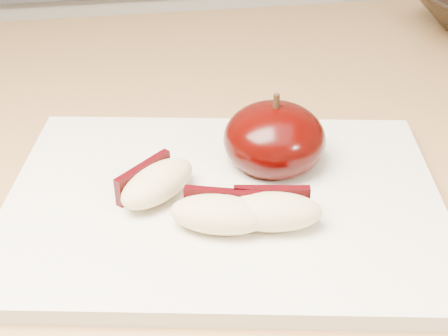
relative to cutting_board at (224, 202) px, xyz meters
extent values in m
cube|color=silver|center=(0.03, 0.83, -0.46)|extent=(2.40, 0.60, 0.90)
cube|color=#AD854B|center=(0.03, 0.13, -0.03)|extent=(1.64, 0.64, 0.04)
cube|color=silver|center=(0.00, 0.00, 0.00)|extent=(0.37, 0.30, 0.01)
ellipsoid|color=black|center=(0.05, 0.04, 0.03)|extent=(0.10, 0.10, 0.06)
cylinder|color=black|center=(0.05, 0.04, 0.06)|extent=(0.01, 0.01, 0.01)
ellipsoid|color=#D6BF87|center=(-0.05, 0.01, 0.02)|extent=(0.07, 0.07, 0.03)
cube|color=black|center=(-0.06, 0.02, 0.02)|extent=(0.04, 0.04, 0.02)
ellipsoid|color=#D6BF87|center=(-0.01, -0.04, 0.02)|extent=(0.08, 0.05, 0.03)
cube|color=black|center=(-0.01, -0.02, 0.02)|extent=(0.05, 0.02, 0.02)
ellipsoid|color=#D6BF87|center=(0.03, -0.04, 0.02)|extent=(0.07, 0.04, 0.03)
cube|color=black|center=(0.03, -0.03, 0.02)|extent=(0.05, 0.02, 0.02)
camera|label=1|loc=(-0.06, -0.38, 0.29)|focal=50.00mm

